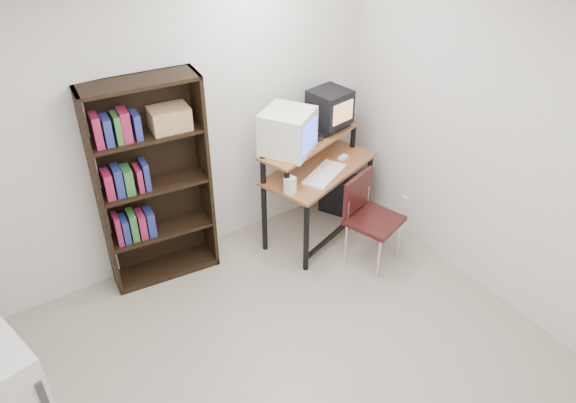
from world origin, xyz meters
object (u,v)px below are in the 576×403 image
school_chair (368,211)px  bookshelf (152,181)px  crt_tv (330,107)px  computer_desk (318,172)px  pc_tower (343,194)px  crt_monitor (288,132)px

school_chair → bookshelf: bearing=133.5°
crt_tv → computer_desk: bearing=-154.8°
crt_tv → pc_tower: bearing=-22.9°
computer_desk → school_chair: size_ratio=1.46×
crt_monitor → pc_tower: crt_monitor is taller
crt_monitor → bookshelf: bearing=134.1°
crt_monitor → school_chair: 0.99m
computer_desk → pc_tower: computer_desk is taller
computer_desk → bookshelf: (-1.45, 0.29, 0.25)m
crt_tv → school_chair: (-0.10, -0.73, -0.69)m
crt_monitor → bookshelf: bookshelf is taller
crt_tv → bookshelf: bookshelf is taller
crt_monitor → bookshelf: 1.20m
crt_tv → school_chair: crt_tv is taller
computer_desk → crt_monitor: crt_monitor is taller
computer_desk → bookshelf: bearing=149.8°
crt_monitor → school_chair: bearing=-87.1°
crt_monitor → crt_tv: (0.54, 0.13, 0.04)m
computer_desk → crt_tv: crt_tv is taller
pc_tower → school_chair: bearing=-141.7°
computer_desk → school_chair: bearing=-95.2°
school_chair → crt_monitor: bearing=108.1°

